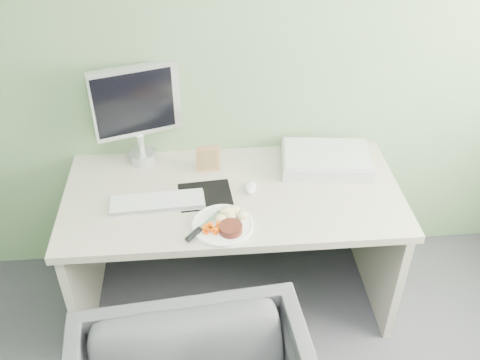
{
  "coord_description": "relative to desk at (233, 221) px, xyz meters",
  "views": [
    {
      "loc": [
        -0.13,
        -0.36,
        2.3
      ],
      "look_at": [
        0.02,
        1.5,
        0.89
      ],
      "focal_mm": 40.0,
      "sensor_mm": 36.0,
      "label": 1
    }
  ],
  "objects": [
    {
      "name": "steak",
      "position": [
        -0.03,
        -0.29,
        0.21
      ],
      "size": [
        0.12,
        0.12,
        0.03
      ],
      "primitive_type": "cylinder",
      "rotation": [
        0.0,
        0.0,
        0.23
      ],
      "color": "black",
      "rests_on": "plate"
    },
    {
      "name": "computer_mouse",
      "position": [
        0.08,
        0.01,
        0.2
      ],
      "size": [
        0.07,
        0.1,
        0.03
      ],
      "primitive_type": "ellipsoid",
      "rotation": [
        0.0,
        0.0,
        -0.15
      ],
      "color": "white",
      "rests_on": "desk"
    },
    {
      "name": "eyedrop_bottle",
      "position": [
        -0.12,
        0.23,
        0.22
      ],
      "size": [
        0.02,
        0.02,
        0.07
      ],
      "color": "white",
      "rests_on": "desk"
    },
    {
      "name": "wall_back",
      "position": [
        0.0,
        0.38,
        0.8
      ],
      "size": [
        3.5,
        0.0,
        3.5
      ],
      "primitive_type": "plane",
      "rotation": [
        1.57,
        0.0,
        0.0
      ],
      "color": "gray",
      "rests_on": "floor"
    },
    {
      "name": "desk",
      "position": [
        0.0,
        0.0,
        0.0
      ],
      "size": [
        1.6,
        0.75,
        0.73
      ],
      "color": "#BEB09F",
      "rests_on": "floor"
    },
    {
      "name": "steak_knife",
      "position": [
        -0.17,
        -0.28,
        0.21
      ],
      "size": [
        0.17,
        0.2,
        0.02
      ],
      "rotation": [
        0.0,
        0.0,
        0.88
      ],
      "color": "silver",
      "rests_on": "plate"
    },
    {
      "name": "monitor",
      "position": [
        -0.44,
        0.31,
        0.47
      ],
      "size": [
        0.42,
        0.17,
        0.51
      ],
      "rotation": [
        0.0,
        0.0,
        0.3
      ],
      "color": "silver",
      "rests_on": "desk"
    },
    {
      "name": "potato_pile",
      "position": [
        -0.02,
        -0.2,
        0.23
      ],
      "size": [
        0.12,
        0.09,
        0.06
      ],
      "primitive_type": "ellipsoid",
      "rotation": [
        0.0,
        0.0,
        -0.09
      ],
      "color": "tan",
      "rests_on": "plate"
    },
    {
      "name": "plate",
      "position": [
        -0.06,
        -0.24,
        0.19
      ],
      "size": [
        0.27,
        0.27,
        0.01
      ],
      "primitive_type": "cylinder",
      "color": "white",
      "rests_on": "desk"
    },
    {
      "name": "mousepad",
      "position": [
        -0.13,
        -0.02,
        0.18
      ],
      "size": [
        0.26,
        0.24,
        0.0
      ],
      "primitive_type": "cube",
      "rotation": [
        0.0,
        0.0,
        0.09
      ],
      "color": "black",
      "rests_on": "desk"
    },
    {
      "name": "carrot_heap",
      "position": [
        -0.11,
        -0.28,
        0.22
      ],
      "size": [
        0.08,
        0.07,
        0.04
      ],
      "primitive_type": "cube",
      "rotation": [
        0.0,
        0.0,
        -0.22
      ],
      "color": "#FC5705",
      "rests_on": "plate"
    },
    {
      "name": "photo_frame",
      "position": [
        -0.11,
        0.18,
        0.26
      ],
      "size": [
        0.12,
        0.03,
        0.15
      ],
      "primitive_type": "cube",
      "rotation": [
        0.0,
        0.0,
        0.1
      ],
      "color": "#A4714C",
      "rests_on": "desk"
    },
    {
      "name": "keyboard",
      "position": [
        -0.35,
        -0.06,
        0.2
      ],
      "size": [
        0.43,
        0.15,
        0.02
      ],
      "primitive_type": "cube",
      "rotation": [
        0.0,
        0.0,
        0.05
      ],
      "color": "white",
      "rests_on": "desk"
    },
    {
      "name": "scanner",
      "position": [
        0.48,
        0.18,
        0.22
      ],
      "size": [
        0.47,
        0.35,
        0.07
      ],
      "primitive_type": "cube",
      "rotation": [
        0.0,
        0.0,
        -0.12
      ],
      "color": "#BABCC1",
      "rests_on": "desk"
    }
  ]
}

